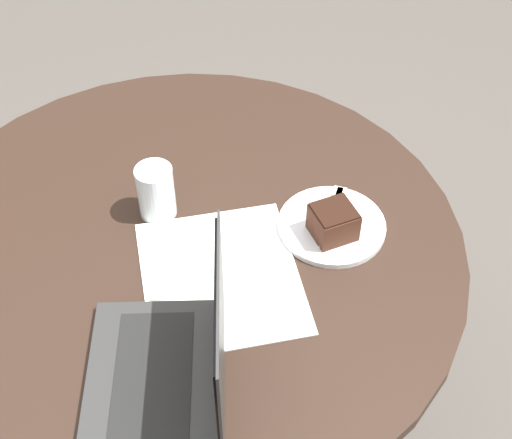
# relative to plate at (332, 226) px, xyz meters

# --- Properties ---
(ground_plane) EXTENTS (12.00, 12.00, 0.00)m
(ground_plane) POSITION_rel_plate_xyz_m (0.04, 0.30, -0.74)
(ground_plane) COLOR #4C4742
(dining_table) EXTENTS (1.10, 1.10, 0.74)m
(dining_table) POSITION_rel_plate_xyz_m (0.04, 0.30, -0.12)
(dining_table) COLOR black
(dining_table) RESTS_ON ground_plane
(paper_document) EXTENTS (0.33, 0.29, 0.00)m
(paper_document) POSITION_rel_plate_xyz_m (-0.07, 0.24, -0.00)
(paper_document) COLOR white
(paper_document) RESTS_ON dining_table
(plate) EXTENTS (0.21, 0.21, 0.01)m
(plate) POSITION_rel_plate_xyz_m (0.00, 0.00, 0.00)
(plate) COLOR silver
(plate) RESTS_ON dining_table
(cake_slice) EXTENTS (0.09, 0.09, 0.07)m
(cake_slice) POSITION_rel_plate_xyz_m (-0.02, 0.01, 0.04)
(cake_slice) COLOR #472619
(cake_slice) RESTS_ON plate
(fork) EXTENTS (0.16, 0.10, 0.00)m
(fork) POSITION_rel_plate_xyz_m (0.03, -0.01, 0.01)
(fork) COLOR silver
(fork) RESTS_ON plate
(water_glass) EXTENTS (0.07, 0.07, 0.11)m
(water_glass) POSITION_rel_plate_xyz_m (0.12, 0.32, 0.05)
(water_glass) COLOR silver
(water_glass) RESTS_ON dining_table
(laptop) EXTENTS (0.33, 0.28, 0.25)m
(laptop) POSITION_rel_plate_xyz_m (-0.27, 0.35, 0.04)
(laptop) COLOR #2D2D2D
(laptop) RESTS_ON dining_table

